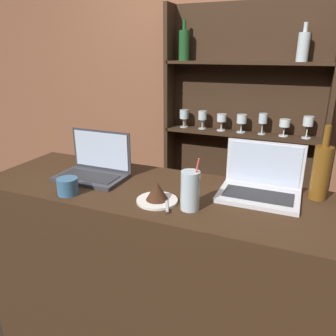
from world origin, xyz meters
The scene contains 9 objects.
bar_counter centered at (0.00, 0.28, 0.53)m, with size 1.95×0.56×1.05m.
back_wall centered at (0.00, 1.51, 1.35)m, with size 7.00×0.06×2.70m.
back_shelf centered at (0.04, 1.43, 1.03)m, with size 1.15×0.18×1.97m.
laptop_near centered at (-0.48, 0.31, 1.10)m, with size 0.34×0.21×0.22m.
laptop_far centered at (0.32, 0.40, 1.10)m, with size 0.34×0.24×0.22m.
cake_plate centered at (-0.07, 0.16, 1.09)m, with size 0.18×0.18×0.09m.
water_glass centered at (0.08, 0.15, 1.13)m, with size 0.08×0.08×0.22m.
wine_bottle_amber centered at (0.55, 0.46, 1.18)m, with size 0.07×0.07×0.32m.
coffee_cup centered at (-0.46, 0.08, 1.09)m, with size 0.09×0.09×0.07m.
Camera 1 is at (0.46, -0.96, 1.65)m, focal length 35.00 mm.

